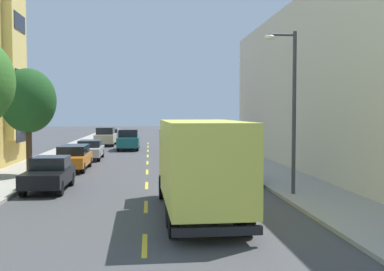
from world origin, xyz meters
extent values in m
plane|color=#424244|center=(0.00, 30.00, 0.00)|extent=(160.00, 160.00, 0.00)
cube|color=#A39E93|center=(-7.10, 28.00, 0.07)|extent=(3.20, 120.00, 0.14)
cube|color=#A39E93|center=(7.10, 28.00, 0.07)|extent=(3.20, 120.00, 0.14)
cube|color=yellow|center=(0.00, 7.00, 0.00)|extent=(0.14, 2.20, 0.01)
cube|color=yellow|center=(0.00, 12.00, 0.00)|extent=(0.14, 2.20, 0.01)
cube|color=yellow|center=(0.00, 17.00, 0.00)|extent=(0.14, 2.20, 0.01)
cube|color=yellow|center=(0.00, 22.00, 0.00)|extent=(0.14, 2.20, 0.01)
cube|color=yellow|center=(0.00, 27.00, 0.00)|extent=(0.14, 2.20, 0.01)
cube|color=yellow|center=(0.00, 32.00, 0.00)|extent=(0.14, 2.20, 0.01)
cube|color=yellow|center=(0.00, 37.00, 0.00)|extent=(0.14, 2.20, 0.01)
cube|color=yellow|center=(0.00, 42.00, 0.00)|extent=(0.14, 2.20, 0.01)
cube|color=yellow|center=(0.00, 47.00, 0.00)|extent=(0.14, 2.20, 0.01)
cube|color=#F9D572|center=(-8.42, 25.64, 6.43)|extent=(0.55, 3.30, 9.29)
cube|color=#1E232D|center=(-8.13, 25.64, 2.14)|extent=(0.04, 2.51, 1.10)
cube|color=#1E232D|center=(-8.13, 25.64, 5.72)|extent=(0.04, 2.51, 1.10)
cube|color=#1E232D|center=(-8.13, 25.64, 9.29)|extent=(0.04, 2.51, 1.10)
cylinder|color=#47331E|center=(-6.40, 20.57, 1.49)|extent=(0.31, 0.31, 2.71)
ellipsoid|color=#1E4C1E|center=(-6.40, 20.57, 4.16)|extent=(2.98, 2.98, 3.50)
cylinder|color=#38383D|center=(6.10, 13.40, 3.49)|extent=(0.16, 0.16, 6.70)
cylinder|color=#38383D|center=(5.55, 13.40, 6.69)|extent=(1.10, 0.10, 0.10)
ellipsoid|color=silver|center=(5.05, 13.40, 6.59)|extent=(0.44, 0.28, 0.20)
cube|color=#D8D84C|center=(1.82, 9.42, 1.96)|extent=(2.54, 5.89, 2.59)
cube|color=#D8D84C|center=(1.73, 13.49, 1.76)|extent=(2.35, 1.95, 2.20)
cube|color=black|center=(1.71, 14.39, 2.24)|extent=(2.02, 0.13, 0.97)
cube|color=black|center=(1.89, 6.59, 0.43)|extent=(2.40, 0.22, 0.24)
cylinder|color=black|center=(2.79, 13.57, 0.48)|extent=(0.30, 0.97, 0.96)
cylinder|color=black|center=(0.67, 13.52, 0.48)|extent=(0.30, 0.97, 0.96)
cylinder|color=black|center=(2.93, 7.73, 0.48)|extent=(0.30, 0.97, 0.96)
cylinder|color=black|center=(0.81, 7.68, 0.48)|extent=(0.30, 0.97, 0.96)
cylinder|color=black|center=(2.90, 8.83, 0.48)|extent=(0.30, 0.97, 0.96)
cylinder|color=black|center=(0.78, 8.78, 0.48)|extent=(0.30, 0.97, 0.96)
cube|color=#333338|center=(-4.46, 50.39, 0.64)|extent=(1.74, 4.00, 0.62)
cube|color=black|center=(-4.45, 50.87, 1.23)|extent=(1.53, 1.68, 0.55)
cylinder|color=black|center=(-5.22, 49.03, 0.33)|extent=(0.22, 0.66, 0.66)
cylinder|color=black|center=(-3.70, 49.03, 0.33)|extent=(0.22, 0.66, 0.66)
cylinder|color=black|center=(-5.21, 51.75, 0.33)|extent=(0.22, 0.66, 0.66)
cylinder|color=black|center=(-3.69, 51.75, 0.33)|extent=(0.22, 0.66, 0.66)
cube|color=maroon|center=(4.46, 39.32, 0.64)|extent=(1.84, 4.04, 0.62)
cube|color=black|center=(4.45, 38.84, 1.23)|extent=(1.57, 1.72, 0.55)
cylinder|color=black|center=(5.25, 40.66, 0.33)|extent=(0.24, 0.67, 0.66)
cylinder|color=black|center=(3.73, 40.70, 0.33)|extent=(0.24, 0.67, 0.66)
cylinder|color=black|center=(5.18, 37.94, 0.33)|extent=(0.24, 0.67, 0.66)
cylinder|color=black|center=(3.66, 37.98, 0.33)|extent=(0.24, 0.67, 0.66)
cube|color=#AD1E1E|center=(4.32, 33.67, 0.78)|extent=(2.05, 4.84, 0.90)
cube|color=black|center=(4.32, 33.67, 1.58)|extent=(1.77, 2.82, 0.70)
cylinder|color=black|center=(5.22, 35.29, 0.33)|extent=(0.23, 0.66, 0.66)
cylinder|color=black|center=(3.49, 35.32, 0.33)|extent=(0.23, 0.66, 0.66)
cylinder|color=black|center=(5.15, 32.02, 0.33)|extent=(0.23, 0.66, 0.66)
cylinder|color=black|center=(3.42, 32.06, 0.33)|extent=(0.23, 0.66, 0.66)
cube|color=tan|center=(-4.44, 43.77, 0.78)|extent=(1.99, 4.82, 0.90)
cube|color=black|center=(-4.44, 43.77, 1.58)|extent=(1.74, 2.80, 0.70)
cylinder|color=black|center=(-5.32, 42.14, 0.33)|extent=(0.23, 0.66, 0.66)
cylinder|color=black|center=(-3.59, 42.13, 0.33)|extent=(0.23, 0.66, 0.66)
cylinder|color=black|center=(-5.29, 45.41, 0.33)|extent=(0.23, 0.66, 0.66)
cylinder|color=black|center=(-3.56, 45.39, 0.33)|extent=(0.23, 0.66, 0.66)
cube|color=navy|center=(4.30, 17.43, 0.64)|extent=(1.83, 4.04, 0.62)
cube|color=black|center=(4.29, 16.95, 1.23)|extent=(1.57, 1.71, 0.55)
cylinder|color=black|center=(5.09, 18.77, 0.33)|extent=(0.24, 0.66, 0.66)
cylinder|color=black|center=(3.57, 18.81, 0.33)|extent=(0.24, 0.66, 0.66)
cylinder|color=black|center=(5.03, 16.05, 0.33)|extent=(0.24, 0.66, 0.66)
cylinder|color=black|center=(3.51, 16.09, 0.33)|extent=(0.24, 0.66, 0.66)
cube|color=black|center=(-4.37, 15.87, 0.64)|extent=(1.75, 4.00, 0.62)
cube|color=black|center=(-4.37, 16.35, 1.23)|extent=(1.53, 1.68, 0.55)
cylinder|color=black|center=(-5.13, 14.51, 0.33)|extent=(0.22, 0.66, 0.66)
cylinder|color=black|center=(-3.61, 14.51, 0.33)|extent=(0.22, 0.66, 0.66)
cylinder|color=black|center=(-5.13, 17.23, 0.33)|extent=(0.22, 0.66, 0.66)
cylinder|color=black|center=(-3.61, 17.23, 0.33)|extent=(0.22, 0.66, 0.66)
cube|color=#7A9EC6|center=(4.37, 52.16, 0.73)|extent=(2.13, 5.35, 0.80)
cube|color=black|center=(4.40, 53.32, 1.43)|extent=(1.80, 1.63, 0.60)
cylinder|color=black|center=(5.30, 53.93, 0.33)|extent=(0.24, 0.67, 0.66)
cylinder|color=black|center=(3.52, 53.98, 0.33)|extent=(0.24, 0.67, 0.66)
cylinder|color=black|center=(5.21, 50.33, 0.33)|extent=(0.24, 0.67, 0.66)
cylinder|color=black|center=(3.43, 50.38, 0.33)|extent=(0.24, 0.67, 0.66)
cube|color=orange|center=(-4.49, 23.22, 0.64)|extent=(1.86, 4.72, 0.62)
cube|color=black|center=(-4.50, 23.60, 1.23)|extent=(1.63, 2.83, 0.55)
cylinder|color=black|center=(-5.28, 21.62, 0.33)|extent=(0.23, 0.66, 0.66)
cylinder|color=black|center=(-3.68, 21.63, 0.33)|extent=(0.23, 0.66, 0.66)
cylinder|color=black|center=(-5.31, 24.81, 0.33)|extent=(0.23, 0.66, 0.66)
cylinder|color=black|center=(-3.71, 24.83, 0.33)|extent=(0.23, 0.66, 0.66)
cube|color=#B2B5BA|center=(-4.29, 29.57, 0.63)|extent=(1.87, 4.53, 0.60)
cube|color=black|center=(-4.29, 29.79, 1.18)|extent=(1.62, 2.19, 0.50)
cylinder|color=black|center=(-5.05, 28.02, 0.33)|extent=(0.23, 0.66, 0.66)
cylinder|color=black|center=(-3.48, 28.05, 0.33)|extent=(0.23, 0.66, 0.66)
cylinder|color=black|center=(-5.10, 31.08, 0.33)|extent=(0.23, 0.66, 0.66)
cylinder|color=black|center=(-3.52, 31.11, 0.33)|extent=(0.23, 0.66, 0.66)
cube|color=#195B60|center=(-1.80, 38.13, 0.78)|extent=(1.95, 4.80, 0.90)
cube|color=black|center=(-1.80, 38.13, 1.58)|extent=(1.72, 2.78, 0.70)
cylinder|color=black|center=(-2.67, 36.50, 0.33)|extent=(0.22, 0.66, 0.66)
cylinder|color=black|center=(-0.94, 36.50, 0.33)|extent=(0.22, 0.66, 0.66)
cylinder|color=black|center=(-2.67, 39.76, 0.33)|extent=(0.22, 0.66, 0.66)
cylinder|color=black|center=(-0.93, 39.76, 0.33)|extent=(0.22, 0.66, 0.66)
camera|label=1|loc=(0.14, -5.10, 3.53)|focal=42.98mm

